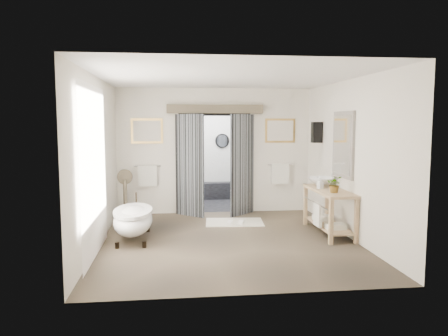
# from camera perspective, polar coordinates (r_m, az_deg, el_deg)

# --- Properties ---
(ground_plane) EXTENTS (5.00, 5.00, 0.00)m
(ground_plane) POSITION_cam_1_polar(r_m,az_deg,el_deg) (7.96, 0.50, -9.44)
(ground_plane) COLOR brown
(room_shell) EXTENTS (4.52, 5.02, 2.91)m
(room_shell) POSITION_cam_1_polar(r_m,az_deg,el_deg) (7.55, 0.36, 4.01)
(room_shell) COLOR beige
(room_shell) RESTS_ON ground_plane
(shower_room) EXTENTS (2.22, 2.01, 2.51)m
(shower_room) POSITION_cam_1_polar(r_m,az_deg,el_deg) (11.71, -1.91, 0.06)
(shower_room) COLOR black
(shower_room) RESTS_ON ground_plane
(back_wall_dressing) EXTENTS (3.82, 0.68, 2.52)m
(back_wall_dressing) POSITION_cam_1_polar(r_m,az_deg,el_deg) (9.99, -1.13, 2.82)
(back_wall_dressing) COLOR black
(back_wall_dressing) RESTS_ON ground_plane
(clawfoot_tub) EXTENTS (0.69, 1.54, 0.75)m
(clawfoot_tub) POSITION_cam_1_polar(r_m,az_deg,el_deg) (8.10, -11.77, -6.61)
(clawfoot_tub) COLOR black
(clawfoot_tub) RESTS_ON ground_plane
(vanity) EXTENTS (0.57, 1.60, 0.85)m
(vanity) POSITION_cam_1_polar(r_m,az_deg,el_deg) (8.55, 13.43, -5.05)
(vanity) COLOR tan
(vanity) RESTS_ON ground_plane
(pedestal_mirror) EXTENTS (0.33, 0.21, 1.12)m
(pedestal_mirror) POSITION_cam_1_polar(r_m,az_deg,el_deg) (9.66, -12.76, -3.92)
(pedestal_mirror) COLOR brown
(pedestal_mirror) RESTS_ON ground_plane
(rug) EXTENTS (1.27, 0.90, 0.01)m
(rug) POSITION_cam_1_polar(r_m,az_deg,el_deg) (9.32, 1.37, -7.09)
(rug) COLOR beige
(rug) RESTS_ON ground_plane
(slippers) EXTENTS (0.39, 0.26, 0.05)m
(slippers) POSITION_cam_1_polar(r_m,az_deg,el_deg) (9.18, 1.51, -7.10)
(slippers) COLOR white
(slippers) RESTS_ON rug
(basin) EXTENTS (0.66, 0.66, 0.18)m
(basin) POSITION_cam_1_polar(r_m,az_deg,el_deg) (8.90, 12.59, -1.76)
(basin) COLOR white
(basin) RESTS_ON vanity
(plant) EXTENTS (0.35, 0.33, 0.31)m
(plant) POSITION_cam_1_polar(r_m,az_deg,el_deg) (8.12, 14.29, -2.07)
(plant) COLOR gray
(plant) RESTS_ON vanity
(soap_bottle_a) EXTENTS (0.12, 0.12, 0.21)m
(soap_bottle_a) POSITION_cam_1_polar(r_m,az_deg,el_deg) (8.56, 12.45, -1.96)
(soap_bottle_a) COLOR gray
(soap_bottle_a) RESTS_ON vanity
(soap_bottle_b) EXTENTS (0.15, 0.15, 0.18)m
(soap_bottle_b) POSITION_cam_1_polar(r_m,az_deg,el_deg) (9.06, 12.18, -1.61)
(soap_bottle_b) COLOR gray
(soap_bottle_b) RESTS_ON vanity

